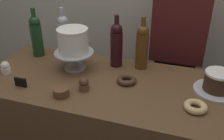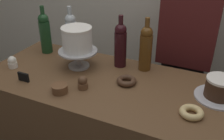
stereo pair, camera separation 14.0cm
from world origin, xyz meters
TOP-DOWN VIEW (x-y plane):
  - cake_stand_pedestal at (-0.27, 0.09)m, footprint 0.24×0.24m
  - white_layer_cake at (-0.27, 0.09)m, footprint 0.18×0.18m
  - silver_serving_platter at (0.55, 0.09)m, footprint 0.23×0.23m
  - chocolate_round_cake at (0.55, 0.09)m, footprint 0.15×0.15m
  - wine_bottle_green at (-0.59, 0.19)m, footprint 0.08×0.08m
  - wine_bottle_amber at (0.11, 0.23)m, footprint 0.08×0.08m
  - wine_bottle_clear at (-0.42, 0.26)m, footprint 0.08×0.08m
  - wine_bottle_dark_red at (-0.04, 0.21)m, footprint 0.08×0.08m
  - cupcake_chocolate at (-0.12, -0.12)m, footprint 0.06×0.06m
  - cupcake_vanilla at (-0.64, -0.09)m, footprint 0.06×0.06m
  - donut_chocolate at (0.08, 0.03)m, footprint 0.11×0.11m
  - donut_glazed at (0.45, -0.11)m, footprint 0.11×0.11m
  - cookie_stack at (-0.21, -0.20)m, footprint 0.08×0.08m
  - price_sign_chalkboard at (-0.46, -0.19)m, footprint 0.07×0.01m
  - barista_figure at (0.30, 0.55)m, footprint 0.36×0.22m

SIDE VIEW (x-z plane):
  - barista_figure at x=0.30m, z-range 0.04..1.64m
  - silver_serving_platter at x=0.55m, z-range 0.90..0.91m
  - donut_chocolate at x=0.08m, z-range 0.90..0.93m
  - donut_glazed at x=0.45m, z-range 0.90..0.93m
  - cookie_stack at x=-0.21m, z-range 0.90..0.94m
  - price_sign_chalkboard at x=-0.46m, z-range 0.90..0.95m
  - cupcake_chocolate at x=-0.12m, z-range 0.89..0.97m
  - cupcake_vanilla at x=-0.64m, z-range 0.89..0.97m
  - chocolate_round_cake at x=0.55m, z-range 0.91..1.01m
  - cake_stand_pedestal at x=-0.27m, z-range 0.92..1.03m
  - wine_bottle_green at x=-0.59m, z-range 0.88..1.20m
  - wine_bottle_amber at x=0.11m, z-range 0.88..1.20m
  - wine_bottle_clear at x=-0.42m, z-range 0.88..1.20m
  - wine_bottle_dark_red at x=-0.04m, z-range 0.88..1.20m
  - white_layer_cake at x=-0.27m, z-range 1.01..1.15m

